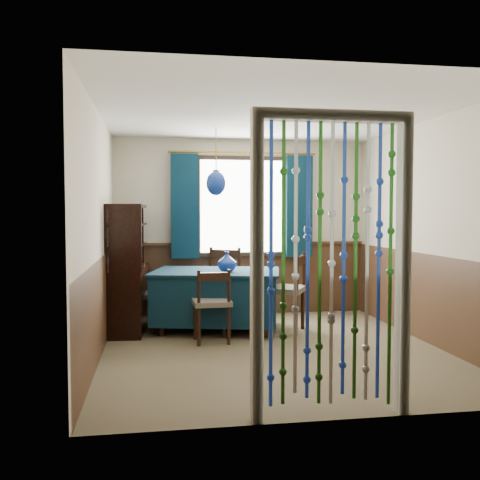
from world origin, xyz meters
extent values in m
plane|color=brown|center=(0.00, 0.00, 0.00)|extent=(4.00, 4.00, 0.00)
plane|color=silver|center=(0.00, 0.00, 2.50)|extent=(4.00, 4.00, 0.00)
plane|color=beige|center=(0.00, 2.00, 1.25)|extent=(3.60, 0.00, 3.60)
plane|color=beige|center=(0.00, -2.00, 1.25)|extent=(3.60, 0.00, 3.60)
plane|color=beige|center=(-1.80, 0.00, 1.25)|extent=(0.00, 4.00, 4.00)
plane|color=beige|center=(1.80, 0.00, 1.25)|extent=(0.00, 4.00, 4.00)
plane|color=#422A19|center=(0.00, 1.99, 0.50)|extent=(3.60, 0.00, 3.60)
plane|color=#422A19|center=(0.00, -1.99, 0.50)|extent=(3.60, 0.00, 3.60)
plane|color=#422A19|center=(-1.79, 0.00, 0.50)|extent=(0.00, 4.00, 4.00)
plane|color=#422A19|center=(1.79, 0.00, 0.50)|extent=(0.00, 4.00, 4.00)
cube|color=black|center=(0.00, 1.95, 1.55)|extent=(1.32, 0.12, 1.42)
cube|color=#0A2333|center=(-0.48, 1.01, 0.42)|extent=(1.68, 1.32, 0.59)
cube|color=#0A2333|center=(-0.48, 1.01, 0.73)|extent=(1.75, 1.39, 0.03)
cylinder|color=black|center=(-1.16, 0.79, 0.07)|extent=(0.07, 0.07, 0.14)
cylinder|color=black|center=(0.03, 0.51, 0.07)|extent=(0.07, 0.07, 0.14)
cylinder|color=black|center=(-0.99, 1.52, 0.07)|extent=(0.07, 0.07, 0.14)
cylinder|color=black|center=(0.20, 1.24, 0.07)|extent=(0.07, 0.07, 0.14)
cylinder|color=black|center=(-0.77, 0.23, 0.21)|extent=(0.04, 0.04, 0.42)
cylinder|color=black|center=(-0.43, 0.25, 0.21)|extent=(0.04, 0.04, 0.42)
cylinder|color=black|center=(-0.78, 0.55, 0.21)|extent=(0.04, 0.04, 0.42)
cylinder|color=black|center=(-0.45, 0.56, 0.21)|extent=(0.04, 0.04, 0.42)
cube|color=#5B5549|center=(-0.61, 0.40, 0.45)|extent=(0.43, 0.41, 0.06)
cube|color=black|center=(-0.60, 0.23, 0.76)|extent=(0.36, 0.06, 0.09)
cylinder|color=black|center=(-0.77, 0.22, 0.63)|extent=(0.04, 0.04, 0.41)
cylinder|color=black|center=(-0.43, 0.24, 0.63)|extent=(0.04, 0.04, 0.41)
cylinder|color=black|center=(-0.08, 1.74, 0.25)|extent=(0.05, 0.05, 0.49)
cylinder|color=black|center=(-0.46, 1.88, 0.25)|extent=(0.05, 0.05, 0.49)
cylinder|color=black|center=(-0.21, 1.38, 0.25)|extent=(0.05, 0.05, 0.49)
cylinder|color=black|center=(-0.59, 1.52, 0.25)|extent=(0.05, 0.05, 0.49)
cube|color=#5B5549|center=(-0.34, 1.63, 0.53)|extent=(0.61, 0.60, 0.07)
cube|color=black|center=(-0.27, 1.82, 0.89)|extent=(0.41, 0.18, 0.11)
cylinder|color=black|center=(-0.08, 1.75, 0.74)|extent=(0.04, 0.04, 0.48)
cylinder|color=black|center=(-0.46, 1.89, 0.74)|extent=(0.04, 0.04, 0.48)
cylinder|color=black|center=(-1.37, 1.37, 0.21)|extent=(0.04, 0.04, 0.41)
cylinder|color=black|center=(-1.53, 1.09, 0.21)|extent=(0.04, 0.04, 0.41)
cylinder|color=black|center=(-1.11, 1.22, 0.21)|extent=(0.04, 0.04, 0.41)
cylinder|color=black|center=(-1.27, 0.94, 0.21)|extent=(0.04, 0.04, 0.41)
cube|color=#5B5549|center=(-1.32, 1.15, 0.44)|extent=(0.53, 0.54, 0.05)
cube|color=black|center=(-1.46, 1.23, 0.74)|extent=(0.20, 0.32, 0.09)
cylinder|color=black|center=(-1.38, 1.37, 0.61)|extent=(0.04, 0.04, 0.40)
cylinder|color=black|center=(-1.54, 1.09, 0.61)|extent=(0.04, 0.04, 0.40)
cylinder|color=black|center=(0.41, 0.54, 0.24)|extent=(0.05, 0.05, 0.49)
cylinder|color=black|center=(0.60, 0.89, 0.24)|extent=(0.05, 0.05, 0.49)
cylinder|color=black|center=(0.08, 0.71, 0.24)|extent=(0.05, 0.05, 0.49)
cylinder|color=black|center=(0.26, 1.07, 0.24)|extent=(0.05, 0.05, 0.49)
cube|color=#5B5549|center=(0.34, 0.80, 0.52)|extent=(0.63, 0.64, 0.07)
cube|color=black|center=(0.51, 0.71, 0.88)|extent=(0.23, 0.39, 0.11)
cylinder|color=black|center=(0.42, 0.53, 0.73)|extent=(0.04, 0.04, 0.48)
cylinder|color=black|center=(0.60, 0.89, 0.73)|extent=(0.04, 0.04, 0.48)
cube|color=black|center=(-1.56, 1.20, 0.39)|extent=(0.50, 1.22, 0.78)
cube|color=black|center=(-1.56, 0.63, 1.17)|extent=(0.37, 0.08, 0.78)
cube|color=black|center=(-1.56, 1.77, 1.17)|extent=(0.37, 0.08, 0.78)
cube|color=black|center=(-1.56, 1.20, 1.54)|extent=(0.45, 1.22, 0.04)
cube|color=black|center=(-1.75, 1.20, 1.17)|extent=(0.11, 1.18, 0.78)
cube|color=black|center=(-1.53, 1.20, 1.06)|extent=(0.39, 1.14, 0.02)
cube|color=black|center=(-1.53, 1.20, 1.32)|extent=(0.39, 1.14, 0.02)
cylinder|color=olive|center=(-0.48, 1.01, 2.16)|extent=(0.01, 0.01, 0.68)
ellipsoid|color=navy|center=(-0.48, 1.01, 1.82)|extent=(0.24, 0.24, 0.30)
cylinder|color=olive|center=(-0.48, 1.01, 1.97)|extent=(0.07, 0.07, 0.03)
imported|color=navy|center=(-0.37, 0.87, 0.85)|extent=(0.26, 0.26, 0.22)
imported|color=beige|center=(-1.51, 1.03, 1.09)|extent=(0.25, 0.25, 0.05)
imported|color=beige|center=(-1.51, 1.39, 0.87)|extent=(0.18, 0.18, 0.17)
camera|label=1|loc=(-1.24, -5.55, 1.47)|focal=40.00mm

